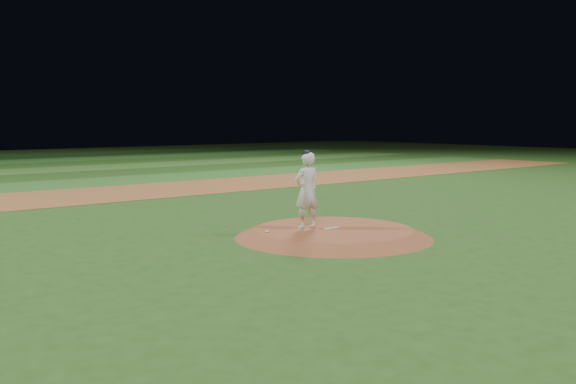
{
  "coord_description": "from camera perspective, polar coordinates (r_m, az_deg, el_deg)",
  "views": [
    {
      "loc": [
        -12.15,
        -12.86,
        3.26
      ],
      "look_at": [
        0.0,
        2.0,
        1.1
      ],
      "focal_mm": 40.0,
      "sensor_mm": 36.0,
      "label": 1
    }
  ],
  "objects": [
    {
      "name": "pitching_rubber",
      "position": [
        17.91,
        3.85,
        -3.23
      ],
      "size": [
        0.52,
        0.14,
        0.03
      ],
      "primitive_type": "cube",
      "rotation": [
        0.0,
        0.0,
        -0.01
      ],
      "color": "silver",
      "rests_on": "pitchers_mound"
    },
    {
      "name": "outfield_stripe_0",
      "position": [
        34.72,
        -18.61,
        0.71
      ],
      "size": [
        70.0,
        5.0,
        0.02
      ],
      "primitive_type": "cube",
      "color": "#2E6725",
      "rests_on": "ground"
    },
    {
      "name": "pitchers_mound",
      "position": [
        17.96,
        4.05,
        -3.65
      ],
      "size": [
        5.5,
        5.5,
        0.25
      ],
      "primitive_type": "cone",
      "color": "brown",
      "rests_on": "ground"
    },
    {
      "name": "rosin_bag",
      "position": [
        17.26,
        -1.89,
        -3.53
      ],
      "size": [
        0.11,
        0.11,
        0.06
      ],
      "primitive_type": "ellipsoid",
      "color": "silver",
      "rests_on": "pitchers_mound"
    },
    {
      "name": "outfield_stripe_2",
      "position": [
        44.19,
        -23.21,
        1.68
      ],
      "size": [
        70.0,
        5.0,
        0.02
      ],
      "primitive_type": "cube",
      "color": "#386D27",
      "rests_on": "ground"
    },
    {
      "name": "outfield_stripe_1",
      "position": [
        39.42,
        -21.18,
        1.26
      ],
      "size": [
        70.0,
        5.0,
        0.02
      ],
      "primitive_type": "cube",
      "color": "#224917",
      "rests_on": "ground"
    },
    {
      "name": "pitcher_on_mound",
      "position": [
        17.8,
        1.69,
        0.16
      ],
      "size": [
        0.82,
        0.58,
        2.18
      ],
      "color": "white",
      "rests_on": "pitchers_mound"
    },
    {
      "name": "infield_dirt_band",
      "position": [
        29.66,
        -14.84,
        -0.08
      ],
      "size": [
        70.0,
        6.0,
        0.02
      ],
      "primitive_type": "cube",
      "color": "brown",
      "rests_on": "ground"
    },
    {
      "name": "ground",
      "position": [
        17.99,
        4.05,
        -4.04
      ],
      "size": [
        120.0,
        120.0,
        0.0
      ],
      "primitive_type": "plane",
      "color": "#254E19",
      "rests_on": "ground"
    }
  ]
}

